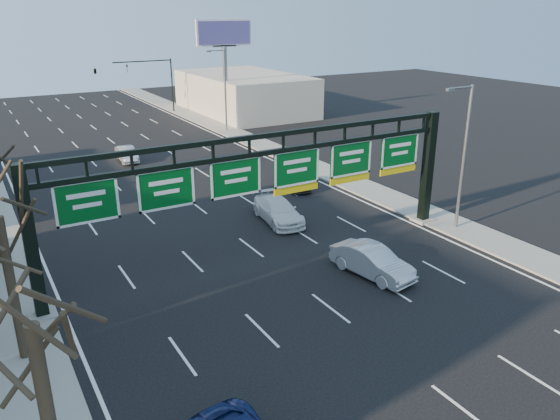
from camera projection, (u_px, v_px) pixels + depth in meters
ground at (357, 328)px, 23.87m from camera, size 160.00×160.00×0.00m
sidewalk_right at (330, 173)px, 46.10m from camera, size 3.00×120.00×0.12m
lane_markings at (188, 199)px, 40.02m from camera, size 21.60×120.00×0.01m
sign_gantry at (270, 180)px, 28.80m from camera, size 24.60×1.20×7.20m
building_right_distant at (244, 93)px, 72.92m from camera, size 12.00×20.00×5.00m
tree_near at (24, 284)px, 11.94m from camera, size 3.60×3.60×8.86m
streetlight_near at (463, 151)px, 32.89m from camera, size 2.15×0.22×9.00m
streetlight_far at (224, 86)px, 60.36m from camera, size 2.15×0.22×9.00m
billboard_right at (224, 45)px, 64.20m from camera, size 7.00×0.50×12.00m
traffic_signal_mast at (125, 73)px, 69.10m from camera, size 10.16×0.54×7.00m
car_silver_sedan at (372, 261)px, 28.39m from camera, size 2.40×4.96×1.57m
car_white_wagon at (278, 210)px, 35.65m from camera, size 2.72×5.35×1.49m
car_grey_far at (295, 180)px, 42.21m from camera, size 2.27×4.13×1.33m
car_silver_distant at (127, 154)px, 49.79m from camera, size 1.62×4.08×1.32m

